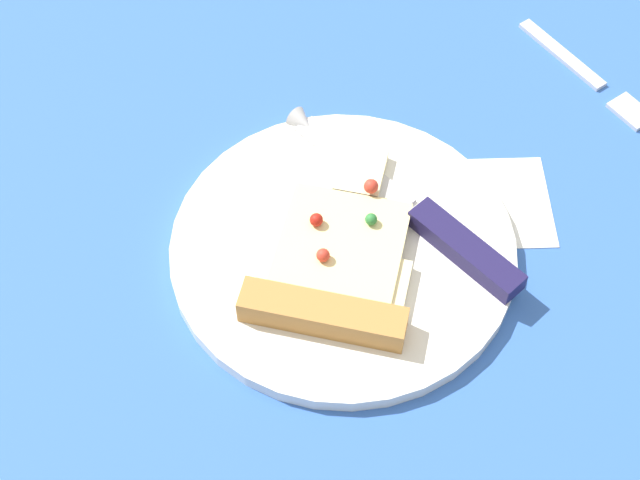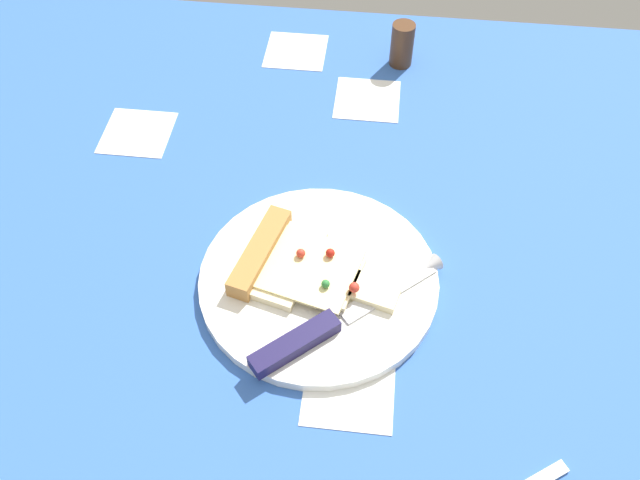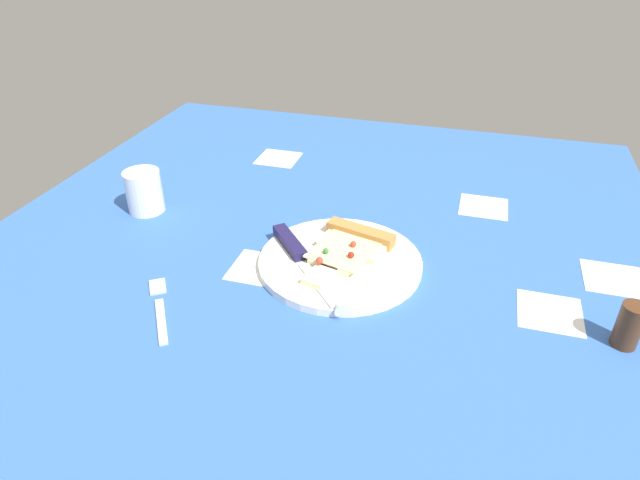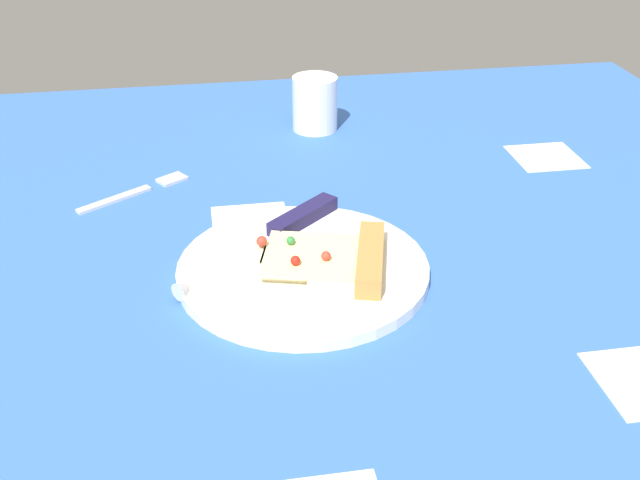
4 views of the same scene
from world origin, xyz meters
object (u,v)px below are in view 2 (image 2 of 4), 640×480
(pizza_slice, at_px, (297,265))
(pepper_shaker, at_px, (402,45))
(knife, at_px, (332,322))
(plate, at_px, (319,280))

(pizza_slice, relative_size, pepper_shaker, 2.88)
(pizza_slice, bearing_deg, pepper_shaker, -179.01)
(pizza_slice, relative_size, knife, 0.97)
(plate, relative_size, pizza_slice, 1.41)
(knife, relative_size, pepper_shaker, 2.98)
(pizza_slice, xyz_separation_m, knife, (0.05, -0.07, -0.00))
(plate, xyz_separation_m, pepper_shaker, (0.07, 0.41, 0.03))
(pizza_slice, height_order, knife, pizza_slice)
(pizza_slice, height_order, pepper_shaker, pepper_shaker)
(pepper_shaker, bearing_deg, plate, -100.27)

